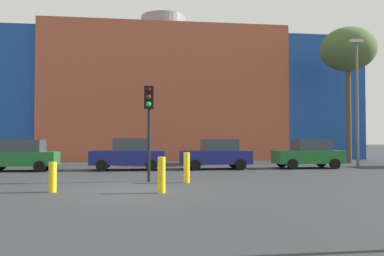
% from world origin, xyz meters
% --- Properties ---
extents(ground_plane, '(200.00, 200.00, 0.00)m').
position_xyz_m(ground_plane, '(0.00, 0.00, 0.00)').
color(ground_plane, '#2D3033').
extents(building_backdrop, '(32.90, 11.18, 12.72)m').
position_xyz_m(building_backdrop, '(2.16, 21.92, 5.33)').
color(building_backdrop, '#B2563D').
rests_on(building_backdrop, ground_plane).
extents(parked_car_1, '(3.78, 1.86, 1.64)m').
position_xyz_m(parked_car_1, '(-5.99, 8.33, 0.82)').
color(parked_car_1, '#1E662D').
rests_on(parked_car_1, ground_plane).
extents(parked_car_2, '(3.94, 1.93, 1.71)m').
position_xyz_m(parked_car_2, '(-0.41, 8.33, 0.85)').
color(parked_car_2, navy).
rests_on(parked_car_2, ground_plane).
extents(parked_car_3, '(3.86, 1.90, 1.67)m').
position_xyz_m(parked_car_3, '(4.42, 8.33, 0.83)').
color(parked_car_3, navy).
rests_on(parked_car_3, ground_plane).
extents(parked_car_4, '(3.82, 1.88, 1.66)m').
position_xyz_m(parked_car_4, '(9.80, 8.33, 0.82)').
color(parked_car_4, '#1E662D').
rests_on(parked_car_4, ground_plane).
extents(traffic_light_island, '(0.39, 0.38, 3.76)m').
position_xyz_m(traffic_light_island, '(0.58, 2.37, 2.77)').
color(traffic_light_island, black).
rests_on(traffic_light_island, ground_plane).
extents(bare_tree_0, '(3.84, 3.84, 9.56)m').
position_xyz_m(bare_tree_0, '(14.72, 12.63, 7.95)').
color(bare_tree_0, brown).
rests_on(bare_tree_0, ground_plane).
extents(bollard_yellow_0, '(0.24, 0.24, 1.11)m').
position_xyz_m(bollard_yellow_0, '(0.92, -0.88, 0.56)').
color(bollard_yellow_0, yellow).
rests_on(bollard_yellow_0, ground_plane).
extents(bollard_yellow_1, '(0.24, 0.24, 0.95)m').
position_xyz_m(bollard_yellow_1, '(-2.47, -0.26, 0.47)').
color(bollard_yellow_1, yellow).
rests_on(bollard_yellow_1, ground_plane).
extents(bollard_yellow_2, '(0.24, 0.24, 1.16)m').
position_xyz_m(bollard_yellow_2, '(2.01, 1.83, 0.58)').
color(bollard_yellow_2, yellow).
rests_on(bollard_yellow_2, ground_plane).
extents(street_lamp, '(0.80, 0.24, 7.78)m').
position_xyz_m(street_lamp, '(13.30, 9.13, 4.42)').
color(street_lamp, '#59595E').
rests_on(street_lamp, ground_plane).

